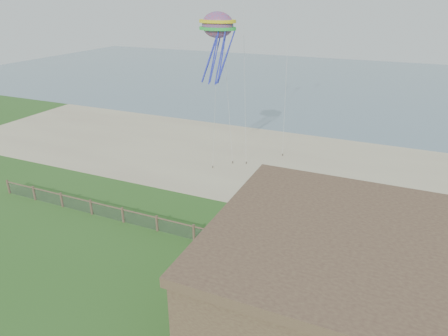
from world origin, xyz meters
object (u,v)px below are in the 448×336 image
(motel, at_px, (399,330))
(picnic_table, at_px, (244,258))
(octopus_kite, at_px, (218,46))
(chainlink_fence, at_px, (194,233))

(motel, relative_size, picnic_table, 8.66)
(picnic_table, height_order, octopus_kite, octopus_kite)
(chainlink_fence, xyz_separation_m, picnic_table, (4.10, -1.00, -0.18))
(motel, height_order, picnic_table, motel)
(chainlink_fence, height_order, picnic_table, chainlink_fence)
(motel, xyz_separation_m, picnic_table, (-8.90, 6.00, -3.13))
(chainlink_fence, height_order, octopus_kite, octopus_kite)
(picnic_table, bearing_deg, chainlink_fence, 175.50)
(picnic_table, bearing_deg, octopus_kite, 131.36)
(octopus_kite, bearing_deg, chainlink_fence, -63.70)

